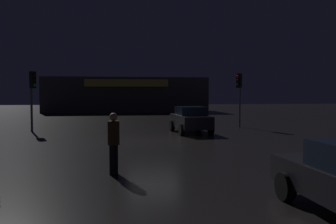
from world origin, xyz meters
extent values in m
plane|color=black|center=(0.00, 0.00, 0.00)|extent=(120.00, 120.00, 0.00)
cube|color=#4C4742|center=(-0.51, 30.33, 2.19)|extent=(20.43, 8.25, 4.39)
cube|color=#E5D84C|center=(-0.51, 26.06, 3.64)|extent=(10.07, 0.24, 0.90)
cylinder|color=#595B60|center=(-6.94, 5.41, 1.84)|extent=(0.13, 0.13, 3.68)
cube|color=black|center=(-6.82, 5.31, 3.17)|extent=(0.40, 0.41, 1.02)
sphere|color=black|center=(-6.69, 5.21, 3.48)|extent=(0.20, 0.20, 0.20)
sphere|color=black|center=(-6.69, 5.21, 3.17)|extent=(0.20, 0.20, 0.20)
sphere|color=#19D13F|center=(-6.69, 5.21, 2.87)|extent=(0.20, 0.20, 0.20)
cylinder|color=#595B60|center=(6.70, 6.39, 1.86)|extent=(0.11, 0.11, 3.72)
cube|color=black|center=(6.58, 6.28, 3.23)|extent=(0.41, 0.41, 0.99)
sphere|color=red|center=(6.47, 6.17, 3.52)|extent=(0.20, 0.20, 0.20)
sphere|color=black|center=(6.47, 6.17, 3.23)|extent=(0.20, 0.20, 0.20)
sphere|color=black|center=(6.47, 6.17, 2.93)|extent=(0.20, 0.20, 0.20)
cube|color=black|center=(2.55, 3.32, 0.70)|extent=(1.92, 3.92, 0.72)
cube|color=black|center=(2.56, 3.28, 1.31)|extent=(1.64, 2.02, 0.50)
cylinder|color=black|center=(3.48, 2.11, 0.34)|extent=(0.26, 0.69, 0.68)
cylinder|color=black|center=(1.78, 2.01, 0.34)|extent=(0.26, 0.69, 0.68)
cylinder|color=black|center=(3.33, 4.63, 0.34)|extent=(0.26, 0.69, 0.68)
cylinder|color=black|center=(1.63, 4.54, 0.34)|extent=(0.26, 0.69, 0.68)
cylinder|color=black|center=(1.81, -10.18, 0.31)|extent=(0.23, 0.62, 0.62)
cylinder|color=black|center=(-1.95, -7.17, 0.43)|extent=(0.14, 0.14, 0.86)
cylinder|color=black|center=(-1.84, -7.05, 0.43)|extent=(0.14, 0.14, 0.86)
cylinder|color=#3F2D19|center=(-1.89, -7.11, 1.20)|extent=(0.48, 0.48, 0.68)
sphere|color=tan|center=(-1.89, -7.11, 1.66)|extent=(0.23, 0.23, 0.23)
camera|label=1|loc=(-1.82, -17.39, 2.32)|focal=38.16mm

